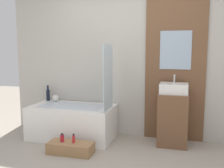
{
  "coord_description": "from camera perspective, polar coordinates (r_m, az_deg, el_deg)",
  "views": [
    {
      "loc": [
        0.89,
        -2.72,
        1.47
      ],
      "look_at": [
        -0.04,
        0.69,
        0.99
      ],
      "focal_mm": 42.0,
      "sensor_mm": 36.0,
      "label": 1
    }
  ],
  "objects": [
    {
      "name": "wall_tiled_back",
      "position": [
        4.39,
        3.61,
        5.5
      ],
      "size": [
        4.2,
        0.06,
        2.6
      ],
      "primitive_type": "cube",
      "color": "#B7B2A8",
      "rests_on": "ground_plane"
    },
    {
      "name": "wall_wood_accent",
      "position": [
        4.25,
        13.62,
        5.32
      ],
      "size": [
        0.94,
        0.04,
        2.6
      ],
      "color": "brown",
      "rests_on": "ground_plane"
    },
    {
      "name": "bathtub",
      "position": [
        4.41,
        -8.61,
        -8.11
      ],
      "size": [
        1.36,
        0.75,
        0.54
      ],
      "color": "white",
      "rests_on": "ground_plane"
    },
    {
      "name": "glass_shower_screen",
      "position": [
        3.94,
        -0.87,
        1.38
      ],
      "size": [
        0.01,
        0.48,
        0.99
      ],
      "primitive_type": "cube",
      "color": "silver",
      "rests_on": "bathtub"
    },
    {
      "name": "wooden_step_bench",
      "position": [
        3.85,
        -8.99,
        -13.57
      ],
      "size": [
        0.64,
        0.28,
        0.16
      ],
      "primitive_type": "cube",
      "color": "#997047",
      "rests_on": "ground_plane"
    },
    {
      "name": "vanity_cabinet",
      "position": [
        4.15,
        13.11,
        -7.46
      ],
      "size": [
        0.44,
        0.45,
        0.8
      ],
      "primitive_type": "cube",
      "color": "brown",
      "rests_on": "ground_plane"
    },
    {
      "name": "sink",
      "position": [
        4.05,
        13.31,
        -0.94
      ],
      "size": [
        0.41,
        0.33,
        0.28
      ],
      "color": "white",
      "rests_on": "vanity_cabinet"
    },
    {
      "name": "vase_tall_dark",
      "position": [
        4.85,
        -13.76,
        -2.21
      ],
      "size": [
        0.06,
        0.06,
        0.27
      ],
      "color": "black",
      "rests_on": "bathtub"
    },
    {
      "name": "vase_round_light",
      "position": [
        4.76,
        -12.21,
        -2.99
      ],
      "size": [
        0.12,
        0.12,
        0.12
      ],
      "primitive_type": "sphere",
      "color": "silver",
      "rests_on": "bathtub"
    },
    {
      "name": "bottle_soap_primary",
      "position": [
        3.85,
        -10.8,
        -11.47
      ],
      "size": [
        0.06,
        0.06,
        0.12
      ],
      "color": "#B21928",
      "rests_on": "wooden_step_bench"
    },
    {
      "name": "bottle_soap_secondary",
      "position": [
        3.78,
        -8.36,
        -11.73
      ],
      "size": [
        0.04,
        0.04,
        0.13
      ],
      "color": "red",
      "rests_on": "wooden_step_bench"
    }
  ]
}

